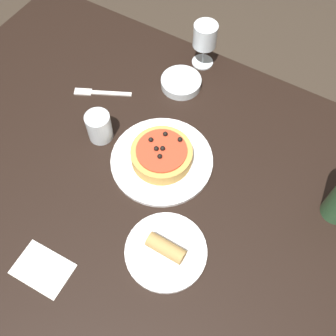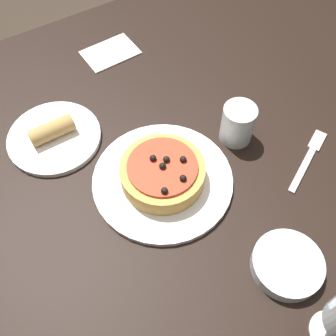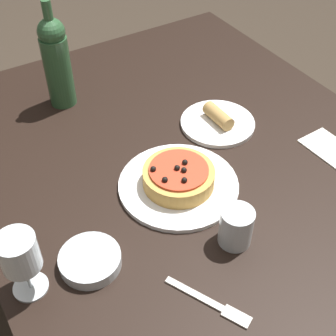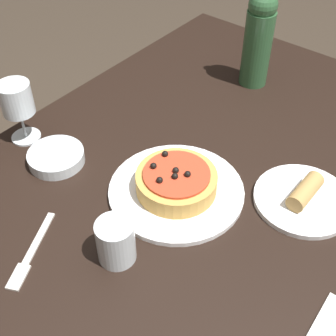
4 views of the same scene
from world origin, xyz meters
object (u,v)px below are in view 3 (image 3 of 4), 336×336
at_px(side_bowl, 90,260).
at_px(side_plate, 218,122).
at_px(dinner_plate, 178,185).
at_px(pizza, 179,176).
at_px(dining_table, 209,200).
at_px(water_cup, 236,227).
at_px(wine_glass, 19,255).
at_px(wine_bottle, 56,61).
at_px(fork, 213,304).

xyz_separation_m(side_bowl, side_plate, (-0.24, 0.51, -0.00)).
xyz_separation_m(dinner_plate, pizza, (0.00, -0.00, 0.03)).
bearing_deg(dining_table, water_cup, -19.55).
xyz_separation_m(wine_glass, wine_bottle, (-0.57, 0.31, 0.03)).
xyz_separation_m(wine_bottle, side_plate, (0.33, 0.33, -0.13)).
xyz_separation_m(wine_glass, side_plate, (-0.23, 0.63, -0.10)).
bearing_deg(water_cup, pizza, -175.50).
relative_size(dinner_plate, wine_bottle, 0.93).
xyz_separation_m(wine_bottle, side_bowl, (0.58, -0.18, -0.13)).
distance_m(dining_table, wine_bottle, 0.58).
height_order(water_cup, side_bowl, water_cup).
bearing_deg(wine_bottle, fork, -1.10).
bearing_deg(dinner_plate, side_bowl, -71.13).
relative_size(water_cup, side_plate, 0.43).
bearing_deg(wine_bottle, pizza, 11.84).
height_order(dinner_plate, water_cup, water_cup).
height_order(wine_glass, side_bowl, wine_glass).
height_order(pizza, wine_glass, wine_glass).
bearing_deg(pizza, side_plate, 123.31).
distance_m(wine_glass, water_cup, 0.44).
bearing_deg(side_plate, dining_table, -40.43).
xyz_separation_m(dinner_plate, side_bowl, (0.10, -0.28, 0.01)).
bearing_deg(side_bowl, dining_table, 101.29).
relative_size(wine_glass, side_bowl, 1.18).
relative_size(water_cup, side_bowl, 0.70).
bearing_deg(side_bowl, wine_glass, -95.29).
relative_size(pizza, fork, 1.00).
bearing_deg(side_plate, wine_glass, -69.80).
bearing_deg(dining_table, dinner_plate, -106.72).
height_order(wine_glass, water_cup, wine_glass).
distance_m(wine_bottle, fork, 0.80).
xyz_separation_m(dining_table, wine_bottle, (-0.51, -0.18, 0.21)).
height_order(dining_table, water_cup, water_cup).
height_order(pizza, wine_bottle, wine_bottle).
height_order(water_cup, fork, water_cup).
height_order(dinner_plate, fork, dinner_plate).
bearing_deg(wine_bottle, water_cup, 9.69).
xyz_separation_m(wine_bottle, fork, (0.79, -0.02, -0.14)).
bearing_deg(dining_table, side_bowl, -78.71).
xyz_separation_m(pizza, water_cup, (0.20, 0.02, 0.01)).
xyz_separation_m(side_bowl, fork, (0.21, 0.16, -0.01)).
bearing_deg(dinner_plate, wine_glass, -78.34).
relative_size(dining_table, dinner_plate, 5.27).
bearing_deg(pizza, dining_table, 73.36).
bearing_deg(wine_bottle, dinner_plate, 11.86).
height_order(wine_bottle, side_plate, wine_bottle).
height_order(dinner_plate, wine_glass, wine_glass).
height_order(dinner_plate, wine_bottle, wine_bottle).
bearing_deg(wine_glass, side_bowl, 84.71).
xyz_separation_m(dining_table, wine_glass, (0.06, -0.49, 0.18)).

